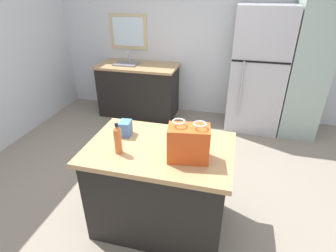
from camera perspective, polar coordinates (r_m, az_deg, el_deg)
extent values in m
plane|color=gray|center=(3.17, -0.62, -14.36)|extent=(6.20, 6.20, 0.00)
cube|color=silver|center=(4.79, 7.14, 18.35)|extent=(5.17, 0.10, 2.71)
cube|color=#CCB78C|center=(5.06, -8.34, 19.22)|extent=(0.68, 0.04, 0.60)
cube|color=white|center=(5.04, -8.43, 19.18)|extent=(0.56, 0.02, 0.48)
cube|color=black|center=(2.61, -1.67, -13.14)|extent=(1.19, 0.76, 0.84)
cube|color=tan|center=(2.34, -1.82, -4.90)|extent=(1.27, 0.84, 0.04)
cube|color=#B7B7BC|center=(4.44, 18.43, 10.97)|extent=(0.81, 0.68, 1.89)
cube|color=black|center=(4.05, 19.10, 12.70)|extent=(0.79, 0.01, 0.02)
cylinder|color=#B7B7BC|center=(4.14, 15.16, 7.46)|extent=(0.02, 0.02, 0.85)
cube|color=#9EB2A8|center=(4.51, 27.58, 11.28)|extent=(0.54, 0.64, 2.16)
cube|color=black|center=(4.89, -6.21, 7.38)|extent=(1.33, 0.64, 0.87)
cube|color=tan|center=(4.75, -6.49, 12.51)|extent=(1.37, 0.68, 0.04)
cube|color=slate|center=(4.84, -8.74, 12.26)|extent=(0.40, 0.32, 0.14)
cylinder|color=#B7B7BC|center=(4.93, -8.23, 14.27)|extent=(0.03, 0.03, 0.18)
cylinder|color=#B7B7BC|center=(4.84, -8.62, 15.04)|extent=(0.02, 0.14, 0.02)
cube|color=#DB511E|center=(2.11, 4.36, -3.72)|extent=(0.35, 0.24, 0.29)
torus|color=white|center=(2.03, 2.31, 0.98)|extent=(0.12, 0.12, 0.01)
torus|color=white|center=(2.01, 6.80, 0.46)|extent=(0.12, 0.12, 0.01)
cube|color=#4775B7|center=(2.51, -9.04, -0.45)|extent=(0.11, 0.14, 0.14)
cylinder|color=#C66633|center=(2.23, -10.58, -3.19)|extent=(0.06, 0.06, 0.22)
cone|color=#C66633|center=(2.17, -10.86, -0.38)|extent=(0.06, 0.06, 0.03)
cylinder|color=black|center=(2.16, -10.92, 0.27)|extent=(0.03, 0.03, 0.02)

